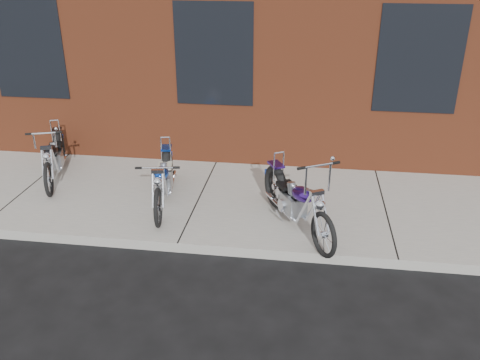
# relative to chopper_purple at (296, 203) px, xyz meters

# --- Properties ---
(ground) EXTENTS (120.00, 120.00, 0.00)m
(ground) POSITION_rel_chopper_purple_xyz_m (-1.60, -0.70, -0.54)
(ground) COLOR black
(ground) RESTS_ON ground
(sidewalk) EXTENTS (22.00, 3.00, 0.15)m
(sidewalk) POSITION_rel_chopper_purple_xyz_m (-1.60, 0.80, -0.47)
(sidewalk) COLOR gray
(sidewalk) RESTS_ON ground
(chopper_purple) EXTENTS (1.14, 1.97, 1.23)m
(chopper_purple) POSITION_rel_chopper_purple_xyz_m (0.00, 0.00, 0.00)
(chopper_purple) COLOR black
(chopper_purple) RESTS_ON sidewalk
(chopper_blue) EXTENTS (0.58, 2.06, 0.90)m
(chopper_blue) POSITION_rel_chopper_purple_xyz_m (-2.13, 0.52, -0.02)
(chopper_blue) COLOR black
(chopper_blue) RESTS_ON sidewalk
(chopper_third) EXTENTS (0.80, 1.96, 1.04)m
(chopper_third) POSITION_rel_chopper_purple_xyz_m (-4.32, 1.21, -0.03)
(chopper_third) COLOR black
(chopper_third) RESTS_ON sidewalk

